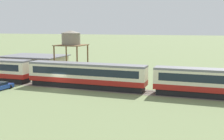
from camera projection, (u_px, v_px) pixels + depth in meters
name	position (u px, v px, depth m)	size (l,w,h in m)	color
ground_plane	(59.00, 88.00, 44.82)	(600.00, 600.00, 0.00)	#707F51
passenger_train	(88.00, 74.00, 44.48)	(61.07, 2.89, 3.98)	#AD1E19
railway_track	(137.00, 92.00, 42.23)	(110.37, 3.60, 0.04)	#665B51
station_building	(35.00, 64.00, 59.81)	(12.59, 9.84, 3.67)	#BCB293
water_tower	(71.00, 39.00, 53.64)	(5.26, 5.26, 9.00)	brown
parked_car_blue	(0.00, 86.00, 43.40)	(2.44, 4.46, 1.18)	#284CA8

